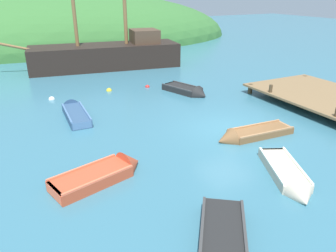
{
  "coord_description": "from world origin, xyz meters",
  "views": [
    {
      "loc": [
        -8.94,
        -11.38,
        6.16
      ],
      "look_at": [
        -2.76,
        0.86,
        0.35
      ],
      "focal_mm": 34.57,
      "sensor_mm": 36.0,
      "label": 1
    }
  ],
  "objects": [
    {
      "name": "sailing_ship",
      "position": [
        -1.16,
        15.31,
        0.76
      ],
      "size": [
        14.94,
        5.09,
        11.21
      ],
      "rotation": [
        0.0,
        0.0,
        3.0
      ],
      "color": "black",
      "rests_on": "ground"
    },
    {
      "name": "rowboat_center",
      "position": [
        -6.49,
        -1.6,
        0.14
      ],
      "size": [
        3.56,
        2.01,
        1.12
      ],
      "rotation": [
        0.0,
        0.0,
        0.27
      ],
      "color": "#C64C2D",
      "rests_on": "ground"
    },
    {
      "name": "shore_hill",
      "position": [
        -2.85,
        32.56,
        0.0
      ],
      "size": [
        48.67,
        24.1,
        12.17
      ],
      "primitive_type": "ellipsoid",
      "color": "#387033",
      "rests_on": "ground"
    },
    {
      "name": "rowboat_outer_left",
      "position": [
        0.29,
        -1.21,
        0.09
      ],
      "size": [
        3.8,
        1.21,
        0.99
      ],
      "rotation": [
        0.0,
        0.0,
        3.09
      ],
      "color": "brown",
      "rests_on": "ground"
    },
    {
      "name": "rowboat_outer_right",
      "position": [
        1.19,
        5.82,
        0.12
      ],
      "size": [
        2.11,
        3.44,
        1.07
      ],
      "rotation": [
        0.0,
        0.0,
        5.05
      ],
      "color": "black",
      "rests_on": "ground"
    },
    {
      "name": "rowboat_portside",
      "position": [
        -6.15,
        5.1,
        0.14
      ],
      "size": [
        1.09,
        3.81,
        0.95
      ],
      "rotation": [
        0.0,
        0.0,
        1.54
      ],
      "color": "#335175",
      "rests_on": "ground"
    },
    {
      "name": "ground_plane",
      "position": [
        0.0,
        0.0,
        0.0
      ],
      "size": [
        120.0,
        120.0,
        0.0
      ],
      "primitive_type": "plane",
      "color": "teal"
    },
    {
      "name": "buoy_white",
      "position": [
        -6.82,
        8.47,
        0.0
      ],
      "size": [
        0.37,
        0.37,
        0.37
      ],
      "primitive_type": "sphere",
      "color": "white",
      "rests_on": "ground"
    },
    {
      "name": "buoy_yellow",
      "position": [
        -3.16,
        8.67,
        0.0
      ],
      "size": [
        0.37,
        0.37,
        0.37
      ],
      "primitive_type": "sphere",
      "color": "yellow",
      "rests_on": "ground"
    },
    {
      "name": "buoy_red",
      "position": [
        -0.56,
        8.33,
        0.0
      ],
      "size": [
        0.32,
        0.32,
        0.32
      ],
      "primitive_type": "sphere",
      "color": "red",
      "rests_on": "ground"
    },
    {
      "name": "dock",
      "position": [
        7.16,
        0.0,
        0.5
      ],
      "size": [
        5.52,
        8.83,
        1.64
      ],
      "color": "olive",
      "rests_on": "ground"
    },
    {
      "name": "rowboat_near_dock",
      "position": [
        -0.85,
        -4.67,
        0.1
      ],
      "size": [
        2.32,
        3.49,
        0.96
      ],
      "rotation": [
        0.0,
        0.0,
        4.28
      ],
      "color": "beige",
      "rests_on": "ground"
    }
  ]
}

